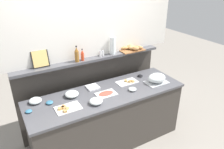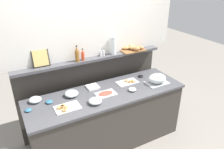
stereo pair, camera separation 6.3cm
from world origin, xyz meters
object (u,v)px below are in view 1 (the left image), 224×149
glass_bowl_large (72,94)px  vinegar_bottle_amber (77,55)px  napkin_stack (93,87)px  framed_picture (40,59)px  condiment_bowl_red (140,76)px  salt_shaker (100,54)px  condiment_bowl_cream (50,102)px  sandwich_platter_side (67,108)px  glass_bowl_extra (96,101)px  glass_bowl_medium (132,89)px  cold_cuts_platter (106,94)px  bread_basket (131,48)px  serving_cloche (157,78)px  pepper_shaker (103,53)px  hot_sauce_bottle (82,55)px  water_carafe (113,46)px  sandwich_platter_front (128,82)px  glass_bowl_small (35,101)px  condiment_bowl_dark (29,111)px

glass_bowl_large → vinegar_bottle_amber: (0.22, 0.28, 0.44)m
napkin_stack → framed_picture: framed_picture is taller
condiment_bowl_red → framed_picture: framed_picture is taller
condiment_bowl_red → salt_shaker: 0.75m
condiment_bowl_cream → vinegar_bottle_amber: size_ratio=0.39×
sandwich_platter_side → glass_bowl_extra: bearing=-10.7°
glass_bowl_medium → condiment_bowl_cream: (-1.12, 0.25, -0.00)m
condiment_bowl_red → cold_cuts_platter: bearing=-163.9°
sandwich_platter_side → bread_basket: (1.34, 0.57, 0.39)m
framed_picture → sandwich_platter_side: bearing=-78.7°
serving_cloche → pepper_shaker: (-0.62, 0.57, 0.34)m
condiment_bowl_red → glass_bowl_medium: bearing=-139.8°
sandwich_platter_side → hot_sauce_bottle: size_ratio=1.79×
bread_basket → glass_bowl_large: bearing=-165.0°
water_carafe → condiment_bowl_red: bearing=-38.0°
sandwich_platter_front → serving_cloche: 0.45m
glass_bowl_large → framed_picture: bearing=128.7°
glass_bowl_small → vinegar_bottle_amber: size_ratio=0.69×
condiment_bowl_cream → pepper_shaker: pepper_shaker is taller
glass_bowl_medium → condiment_bowl_red: bearing=40.2°
glass_bowl_large → salt_shaker: salt_shaker is taller
condiment_bowl_cream → hot_sauce_bottle: size_ratio=0.53×
water_carafe → vinegar_bottle_amber: bearing=-177.6°
cold_cuts_platter → condiment_bowl_dark: 1.02m
glass_bowl_large → glass_bowl_medium: (0.81, -0.28, -0.01)m
condiment_bowl_red → hot_sauce_bottle: size_ratio=0.48×
sandwich_platter_front → cold_cuts_platter: sandwich_platter_front is taller
glass_bowl_extra → condiment_bowl_red: 1.03m
bread_basket → framed_picture: (-1.46, 0.03, 0.08)m
cold_cuts_platter → glass_bowl_large: size_ratio=1.50×
napkin_stack → hot_sauce_bottle: bearing=101.0°
glass_bowl_small → glass_bowl_extra: 0.79m
glass_bowl_medium → bread_basket: bearing=57.9°
cold_cuts_platter → water_carafe: (0.39, 0.49, 0.50)m
sandwich_platter_front → vinegar_bottle_amber: vinegar_bottle_amber is taller
salt_shaker → pepper_shaker: 0.04m
glass_bowl_small → salt_shaker: salt_shaker is taller
glass_bowl_extra → condiment_bowl_cream: (-0.52, 0.30, -0.02)m
hot_sauce_bottle → bread_basket: (0.88, 0.03, -0.04)m
glass_bowl_extra → pepper_shaker: 0.86m
serving_cloche → glass_bowl_medium: serving_cloche is taller
condiment_bowl_red → napkin_stack: condiment_bowl_red is taller
cold_cuts_platter → water_carafe: size_ratio=1.03×
glass_bowl_extra → condiment_bowl_red: glass_bowl_extra is taller
hot_sauce_bottle → framed_picture: size_ratio=0.72×
sandwich_platter_side → napkin_stack: size_ratio=1.85×
condiment_bowl_red → water_carafe: 0.67m
framed_picture → glass_bowl_large: bearing=-51.3°
napkin_stack → pepper_shaker: 0.55m
serving_cloche → glass_bowl_medium: (-0.46, -0.02, -0.05)m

